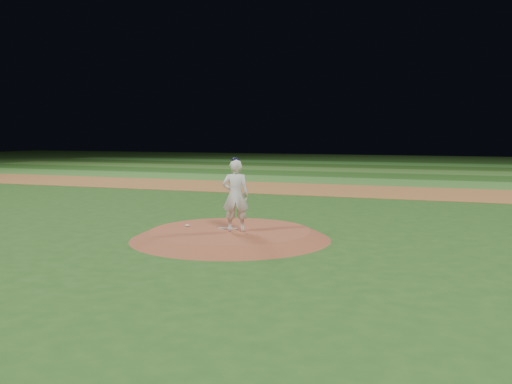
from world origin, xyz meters
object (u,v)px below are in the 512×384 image
(pitchers_mound, at_px, (231,234))
(pitcher_on_mound, at_px, (236,195))
(pitching_rubber, at_px, (228,228))
(rosin_bag, at_px, (187,226))

(pitchers_mound, relative_size, pitcher_on_mound, 2.75)
(pitchers_mound, xyz_separation_m, pitcher_on_mound, (0.21, -0.16, 1.11))
(pitchers_mound, height_order, pitcher_on_mound, pitcher_on_mound)
(pitchers_mound, height_order, pitching_rubber, pitching_rubber)
(pitchers_mound, distance_m, pitcher_on_mound, 1.14)
(pitchers_mound, distance_m, pitching_rubber, 0.23)
(rosin_bag, height_order, pitcher_on_mound, pitcher_on_mound)
(pitching_rubber, distance_m, pitcher_on_mound, 1.07)
(rosin_bag, distance_m, pitcher_on_mound, 1.84)
(pitchers_mound, xyz_separation_m, rosin_bag, (-1.35, 0.04, 0.16))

